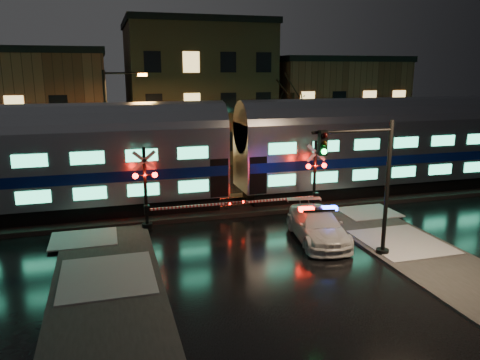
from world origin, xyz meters
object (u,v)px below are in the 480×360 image
object	(u,v)px
police_car	(317,225)
streetlight	(112,126)
crossing_signal_left	(153,196)
traffic_light	(368,187)
crossing_signal_right	(309,185)

from	to	relation	value
police_car	streetlight	xyz separation A→B (m)	(-8.83, 10.42, 3.76)
crossing_signal_left	traffic_light	xyz separation A→B (m)	(8.14, -6.23, 1.38)
police_car	traffic_light	xyz separation A→B (m)	(1.00, -2.50, 2.36)
traffic_light	crossing_signal_left	bearing A→B (deg)	147.21
traffic_light	streetlight	distance (m)	16.30
police_car	crossing_signal_right	world-z (taller)	crossing_signal_right
police_car	crossing_signal_left	size ratio (longest dim) A/B	0.91
police_car	traffic_light	distance (m)	3.58
police_car	crossing_signal_left	distance (m)	8.12
crossing_signal_left	streetlight	world-z (taller)	streetlight
streetlight	crossing_signal_right	bearing A→B (deg)	-33.65
police_car	traffic_light	bearing A→B (deg)	-59.99
crossing_signal_right	streetlight	bearing A→B (deg)	146.35
crossing_signal_right	traffic_light	distance (m)	6.39
crossing_signal_right	police_car	bearing A→B (deg)	-108.21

